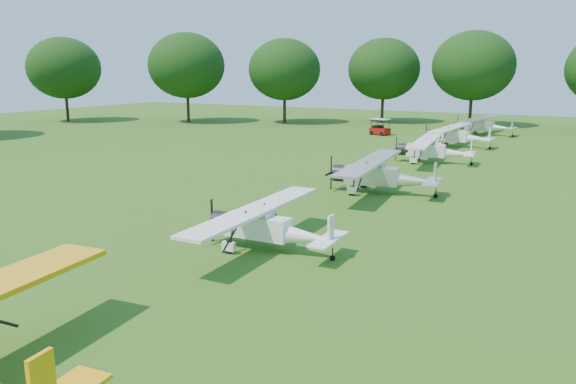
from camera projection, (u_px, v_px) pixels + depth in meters
name	position (u px, v px, depth m)	size (l,w,h in m)	color
ground	(292.00, 227.00, 28.12)	(160.00, 160.00, 0.00)	#285014
tree_belt	(365.00, 63.00, 24.88)	(137.36, 130.27, 14.52)	black
aircraft_3	(267.00, 224.00, 24.33)	(6.29, 10.00, 1.97)	white
aircraft_4	(380.00, 173.00, 35.45)	(7.15, 11.38, 2.24)	silver
aircraft_5	(432.00, 149.00, 47.00)	(6.61, 10.51, 2.06)	white
aircraft_6	(456.00, 134.00, 56.76)	(6.84, 10.89, 2.14)	white
aircraft_7	(484.00, 124.00, 66.94)	(6.98, 11.08, 2.18)	silver
golf_cart	(380.00, 129.00, 67.14)	(2.57, 2.01, 1.93)	#9F0E0B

